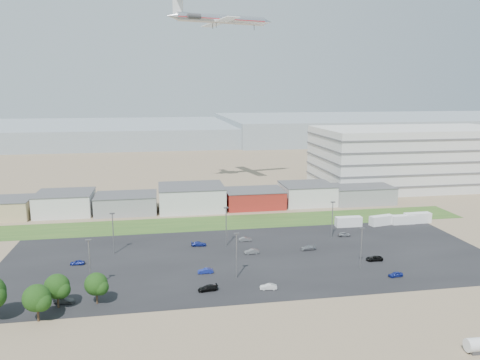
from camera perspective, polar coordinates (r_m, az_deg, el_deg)
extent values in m
plane|color=#836C53|center=(97.78, 0.78, -13.63)|extent=(700.00, 700.00, 0.00)
cube|color=black|center=(116.82, 1.38, -9.44)|extent=(120.00, 50.00, 0.01)
cube|color=#2D531F|center=(146.13, -3.02, -5.25)|extent=(160.00, 16.00, 0.02)
cube|color=silver|center=(213.12, 20.22, 2.65)|extent=(80.00, 40.00, 25.00)
imported|color=black|center=(119.18, 16.05, -9.17)|extent=(4.13, 1.96, 1.14)
imported|color=navy|center=(110.85, 18.44, -10.86)|extent=(3.39, 1.65, 1.11)
imported|color=black|center=(98.81, -3.95, -13.01)|extent=(4.28, 2.16, 1.19)
imported|color=navy|center=(107.51, -4.23, -10.99)|extent=(3.52, 1.28, 1.15)
imported|color=navy|center=(118.57, -19.22, -9.47)|extent=(3.40, 1.51, 1.14)
imported|color=navy|center=(125.38, -5.04, -7.76)|extent=(4.12, 1.95, 1.16)
imported|color=#595B5E|center=(119.24, 1.44, -8.70)|extent=(3.70, 1.40, 1.21)
imported|color=#A5A5AA|center=(136.02, 12.60, -6.48)|extent=(3.47, 1.45, 1.18)
imported|color=#595B5E|center=(99.53, -20.65, -13.54)|extent=(4.28, 2.21, 1.19)
imported|color=#595B5E|center=(128.67, 0.64, -7.23)|extent=(3.50, 1.33, 1.14)
imported|color=#A5A5AA|center=(123.17, 8.32, -8.18)|extent=(4.14, 1.87, 1.18)
imported|color=silver|center=(99.41, 3.48, -12.86)|extent=(3.63, 1.63, 1.16)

